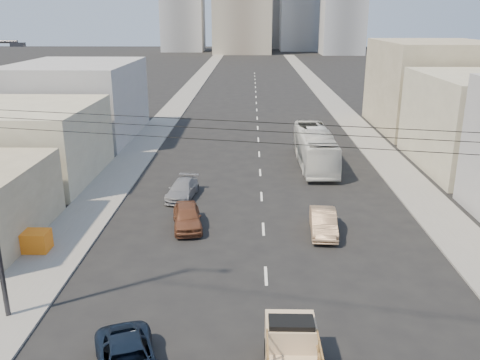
{
  "coord_description": "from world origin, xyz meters",
  "views": [
    {
      "loc": [
        -0.83,
        -15.26,
        12.73
      ],
      "look_at": [
        -1.44,
        13.14,
        3.5
      ],
      "focal_mm": 38.0,
      "sensor_mm": 36.0,
      "label": 1
    }
  ],
  "objects_px": {
    "flatbed_pickup": "(293,353)",
    "sedan_brown": "(187,217)",
    "sedan_grey": "(182,189)",
    "sedan_tan": "(323,222)",
    "city_bus": "(315,148)",
    "crate_stack": "(33,241)"
  },
  "relations": [
    {
      "from": "sedan_grey",
      "to": "city_bus",
      "type": "bearing_deg",
      "value": 46.41
    },
    {
      "from": "flatbed_pickup",
      "to": "sedan_brown",
      "type": "relative_size",
      "value": 1.03
    },
    {
      "from": "city_bus",
      "to": "crate_stack",
      "type": "distance_m",
      "value": 25.28
    },
    {
      "from": "city_bus",
      "to": "sedan_brown",
      "type": "height_order",
      "value": "city_bus"
    },
    {
      "from": "flatbed_pickup",
      "to": "sedan_tan",
      "type": "xyz_separation_m",
      "value": [
        2.9,
        13.16,
        -0.38
      ]
    },
    {
      "from": "sedan_brown",
      "to": "sedan_grey",
      "type": "distance_m",
      "value": 5.6
    },
    {
      "from": "sedan_brown",
      "to": "sedan_tan",
      "type": "bearing_deg",
      "value": -14.26
    },
    {
      "from": "flatbed_pickup",
      "to": "sedan_brown",
      "type": "distance_m",
      "value": 14.92
    },
    {
      "from": "city_bus",
      "to": "sedan_grey",
      "type": "xyz_separation_m",
      "value": [
        -10.65,
        -8.7,
        -0.98
      ]
    },
    {
      "from": "sedan_brown",
      "to": "crate_stack",
      "type": "height_order",
      "value": "sedan_brown"
    },
    {
      "from": "sedan_grey",
      "to": "flatbed_pickup",
      "type": "bearing_deg",
      "value": -64.15
    },
    {
      "from": "sedan_tan",
      "to": "flatbed_pickup",
      "type": "bearing_deg",
      "value": -99.02
    },
    {
      "from": "flatbed_pickup",
      "to": "sedan_grey",
      "type": "bearing_deg",
      "value": 108.66
    },
    {
      "from": "city_bus",
      "to": "crate_stack",
      "type": "bearing_deg",
      "value": -135.51
    },
    {
      "from": "sedan_brown",
      "to": "sedan_tan",
      "type": "relative_size",
      "value": 0.99
    },
    {
      "from": "sedan_grey",
      "to": "crate_stack",
      "type": "height_order",
      "value": "sedan_grey"
    },
    {
      "from": "sedan_tan",
      "to": "crate_stack",
      "type": "height_order",
      "value": "sedan_tan"
    },
    {
      "from": "flatbed_pickup",
      "to": "sedan_brown",
      "type": "height_order",
      "value": "flatbed_pickup"
    },
    {
      "from": "city_bus",
      "to": "crate_stack",
      "type": "xyz_separation_m",
      "value": [
        -17.85,
        -17.88,
        -0.92
      ]
    },
    {
      "from": "crate_stack",
      "to": "sedan_tan",
      "type": "bearing_deg",
      "value": 10.16
    },
    {
      "from": "sedan_grey",
      "to": "crate_stack",
      "type": "xyz_separation_m",
      "value": [
        -7.2,
        -9.18,
        0.06
      ]
    },
    {
      "from": "flatbed_pickup",
      "to": "sedan_grey",
      "type": "height_order",
      "value": "flatbed_pickup"
    }
  ]
}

